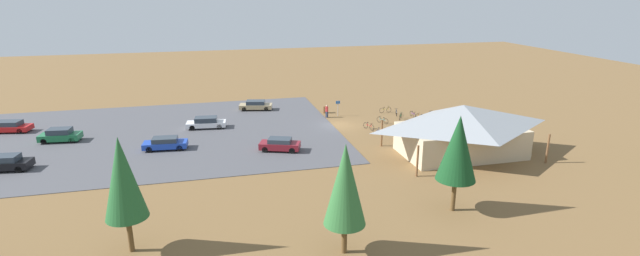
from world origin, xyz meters
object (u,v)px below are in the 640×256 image
(pine_far_east, at_px, (458,148))
(bicycle_orange_by_bin, at_px, (420,117))
(pine_west, at_px, (345,185))
(car_green_inner_stall, at_px, (60,135))
(bicycle_green_yard_right, at_px, (401,116))
(pine_mideast, at_px, (123,178))
(car_white_end_stall, at_px, (206,123))
(car_blue_near_entry, at_px, (165,143))
(bicycle_teal_lone_east, at_px, (383,120))
(car_black_back_corner, at_px, (4,163))
(lot_sign, at_px, (338,106))
(bicycle_black_back_row, at_px, (432,115))
(bicycle_white_yard_center, at_px, (410,127))
(trash_bin, at_px, (325,110))
(bicycle_red_trailside, at_px, (369,126))
(bicycle_silver_near_porch, at_px, (396,112))
(bicycle_yellow_mid_cluster, at_px, (385,110))
(car_red_second_row, at_px, (9,127))
(bicycle_blue_yard_left, at_px, (380,131))
(car_tan_aisle_side, at_px, (256,105))
(car_maroon_by_curb, at_px, (280,144))
(bicycle_purple_front_row, at_px, (413,114))
(visitor_at_bikes, at_px, (327,111))

(pine_far_east, distance_m, bicycle_orange_by_bin, 26.24)
(pine_west, relative_size, car_green_inner_stall, 1.69)
(bicycle_green_yard_right, bearing_deg, pine_far_east, 75.09)
(pine_mideast, xyz_separation_m, car_green_inner_stall, (10.80, -25.87, -4.33))
(car_white_end_stall, height_order, car_blue_near_entry, car_white_end_stall)
(bicycle_teal_lone_east, xyz_separation_m, car_black_back_corner, (40.46, 6.38, 0.39))
(lot_sign, relative_size, bicycle_black_back_row, 1.28)
(bicycle_white_yard_center, distance_m, car_black_back_corner, 42.64)
(trash_bin, xyz_separation_m, bicycle_red_trailside, (-3.16, 8.81, -0.06))
(pine_west, xyz_separation_m, bicycle_silver_near_porch, (-16.88, -30.88, -4.37))
(bicycle_green_yard_right, relative_size, bicycle_yellow_mid_cluster, 0.85)
(bicycle_silver_near_porch, distance_m, car_red_second_row, 48.13)
(car_white_end_stall, relative_size, car_green_inner_stall, 1.11)
(pine_mideast, distance_m, bicycle_blue_yard_left, 32.26)
(bicycle_green_yard_right, height_order, bicycle_orange_by_bin, bicycle_green_yard_right)
(car_tan_aisle_side, height_order, car_blue_near_entry, car_tan_aisle_side)
(lot_sign, distance_m, car_red_second_row, 40.19)
(trash_bin, xyz_separation_m, bicycle_green_yard_right, (-8.79, 5.54, -0.06))
(pine_west, height_order, pine_far_east, pine_far_east)
(bicycle_green_yard_right, bearing_deg, car_white_end_stall, -4.60)
(trash_bin, distance_m, car_blue_near_entry, 22.98)
(bicycle_blue_yard_left, xyz_separation_m, car_red_second_row, (42.72, -11.45, 0.37))
(bicycle_red_trailside, distance_m, car_black_back_corner, 38.07)
(bicycle_white_yard_center, bearing_deg, bicycle_teal_lone_east, -61.10)
(pine_far_east, relative_size, car_maroon_by_curb, 1.67)
(car_red_second_row, height_order, car_blue_near_entry, car_red_second_row)
(car_blue_near_entry, bearing_deg, bicycle_yellow_mid_cluster, -163.02)
(car_green_inner_stall, bearing_deg, car_tan_aisle_side, -158.88)
(car_red_second_row, distance_m, car_black_back_corner, 14.18)
(trash_bin, height_order, pine_mideast, pine_mideast)
(bicycle_yellow_mid_cluster, xyz_separation_m, car_black_back_corner, (42.81, 11.26, 0.39))
(bicycle_white_yard_center, height_order, car_green_inner_stall, car_green_inner_stall)
(bicycle_teal_lone_east, bearing_deg, pine_far_east, 81.22)
(pine_west, bearing_deg, bicycle_orange_by_bin, -124.25)
(bicycle_green_yard_right, distance_m, bicycle_black_back_row, 4.55)
(lot_sign, bearing_deg, car_green_inner_stall, 5.08)
(bicycle_teal_lone_east, height_order, bicycle_white_yard_center, bicycle_white_yard_center)
(bicycle_blue_yard_left, bearing_deg, pine_far_east, 84.93)
(bicycle_purple_front_row, bearing_deg, car_tan_aisle_side, -23.69)
(bicycle_green_yard_right, height_order, bicycle_teal_lone_east, bicycle_green_yard_right)
(bicycle_silver_near_porch, bearing_deg, car_tan_aisle_side, -21.95)
(pine_mideast, height_order, visitor_at_bikes, pine_mideast)
(bicycle_green_yard_right, bearing_deg, pine_west, 60.07)
(bicycle_purple_front_row, relative_size, car_maroon_by_curb, 0.38)
(car_maroon_by_curb, bearing_deg, pine_mideast, 53.31)
(bicycle_blue_yard_left, xyz_separation_m, car_blue_near_entry, (24.24, -0.45, 0.35))
(pine_mideast, bearing_deg, car_white_end_stall, -100.62)
(bicycle_yellow_mid_cluster, xyz_separation_m, car_tan_aisle_side, (17.30, -5.72, 0.34))
(bicycle_red_trailside, bearing_deg, lot_sign, -74.17)
(bicycle_green_yard_right, relative_size, car_white_end_stall, 0.31)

